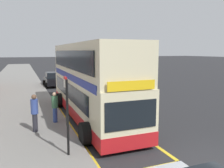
{
  "coord_description": "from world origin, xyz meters",
  "views": [
    {
      "loc": [
        -6.18,
        -5.61,
        3.97
      ],
      "look_at": [
        -0.54,
        8.83,
        1.77
      ],
      "focal_mm": 36.98,
      "sensor_mm": 36.0,
      "label": 1
    }
  ],
  "objects_px": {
    "pedestrian_waiting_near_sign": "(35,111)",
    "parked_car_black_ahead": "(53,79)",
    "double_decker_bus": "(89,83)",
    "pedestrian_further_back": "(55,106)",
    "bus_stop_sign": "(67,110)"
  },
  "relations": [
    {
      "from": "pedestrian_waiting_near_sign",
      "to": "parked_car_black_ahead",
      "type": "bearing_deg",
      "value": 79.75
    },
    {
      "from": "double_decker_bus",
      "to": "parked_car_black_ahead",
      "type": "xyz_separation_m",
      "value": [
        -0.47,
        13.52,
        -1.27
      ]
    },
    {
      "from": "double_decker_bus",
      "to": "parked_car_black_ahead",
      "type": "distance_m",
      "value": 13.58
    },
    {
      "from": "double_decker_bus",
      "to": "pedestrian_further_back",
      "type": "xyz_separation_m",
      "value": [
        -2.18,
        -0.82,
        -1.03
      ]
    },
    {
      "from": "bus_stop_sign",
      "to": "pedestrian_waiting_near_sign",
      "type": "distance_m",
      "value": 3.27
    },
    {
      "from": "parked_car_black_ahead",
      "to": "bus_stop_sign",
      "type": "bearing_deg",
      "value": -93.77
    },
    {
      "from": "double_decker_bus",
      "to": "pedestrian_further_back",
      "type": "relative_size",
      "value": 6.95
    },
    {
      "from": "bus_stop_sign",
      "to": "pedestrian_waiting_near_sign",
      "type": "relative_size",
      "value": 1.6
    },
    {
      "from": "pedestrian_waiting_near_sign",
      "to": "pedestrian_further_back",
      "type": "xyz_separation_m",
      "value": [
        1.1,
        1.17,
        -0.1
      ]
    },
    {
      "from": "pedestrian_waiting_near_sign",
      "to": "bus_stop_sign",
      "type": "bearing_deg",
      "value": -71.62
    },
    {
      "from": "double_decker_bus",
      "to": "pedestrian_waiting_near_sign",
      "type": "distance_m",
      "value": 3.95
    },
    {
      "from": "parked_car_black_ahead",
      "to": "pedestrian_waiting_near_sign",
      "type": "bearing_deg",
      "value": -98.48
    },
    {
      "from": "parked_car_black_ahead",
      "to": "pedestrian_further_back",
      "type": "xyz_separation_m",
      "value": [
        -1.7,
        -14.33,
        0.24
      ]
    },
    {
      "from": "pedestrian_further_back",
      "to": "bus_stop_sign",
      "type": "bearing_deg",
      "value": -91.26
    },
    {
      "from": "bus_stop_sign",
      "to": "pedestrian_further_back",
      "type": "distance_m",
      "value": 4.28
    }
  ]
}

